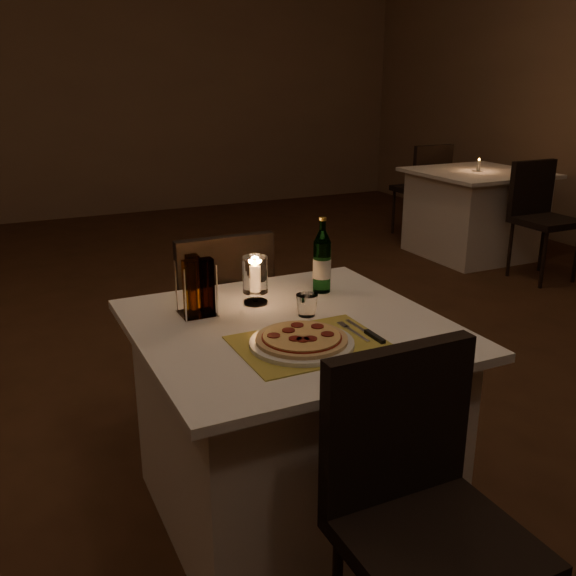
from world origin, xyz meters
name	(u,v)px	position (x,y,z in m)	size (l,w,h in m)	color
floor	(242,430)	(0.00, 0.00, -0.01)	(8.00, 10.00, 0.02)	#452716
wall_back	(62,77)	(0.00, 5.01, 1.50)	(8.00, 0.02, 3.00)	#85674D
main_table	(290,421)	(-0.06, -0.62, 0.37)	(1.00, 1.00, 0.74)	white
chair_near	(417,493)	(-0.06, -1.34, 0.55)	(0.42, 0.42, 0.90)	black
chair_far	(219,310)	(-0.06, 0.09, 0.55)	(0.42, 0.42, 0.90)	black
placemat	(310,344)	(-0.08, -0.80, 0.74)	(0.45, 0.34, 0.00)	gold
plate	(302,343)	(-0.11, -0.80, 0.75)	(0.32, 0.32, 0.01)	white
pizza	(302,338)	(-0.11, -0.80, 0.77)	(0.28, 0.28, 0.02)	#D8B77F
fork	(351,330)	(0.09, -0.77, 0.75)	(0.02, 0.18, 0.00)	silver
knife	(371,334)	(0.12, -0.83, 0.75)	(0.02, 0.22, 0.01)	black
tumbler	(307,305)	(0.03, -0.58, 0.78)	(0.08, 0.08, 0.08)	white
water_bottle	(322,262)	(0.20, -0.37, 0.86)	(0.07, 0.07, 0.29)	#529855
hurricane_candle	(255,276)	(-0.08, -0.39, 0.84)	(0.09, 0.09, 0.17)	white
cruet_caddy	(197,289)	(-0.31, -0.42, 0.84)	(0.12, 0.12, 0.21)	white
neighbor_table_right	(474,213)	(2.93, 1.87, 0.37)	(1.00, 1.00, 0.74)	white
neighbor_chair_ra	(539,208)	(2.93, 1.15, 0.55)	(0.42, 0.42, 0.90)	black
neighbor_chair_rb	(425,181)	(2.93, 2.58, 0.55)	(0.42, 0.42, 0.90)	black
neighbor_candle_right	(479,165)	(2.93, 1.87, 0.79)	(0.03, 0.03, 0.11)	white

